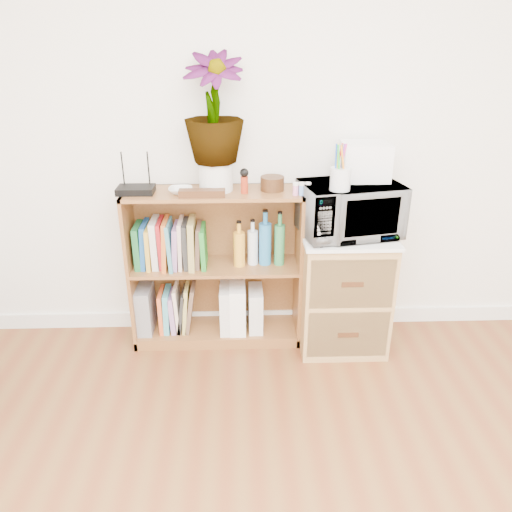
{
  "coord_description": "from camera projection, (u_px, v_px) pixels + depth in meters",
  "views": [
    {
      "loc": [
        -0.2,
        -0.57,
        1.76
      ],
      "look_at": [
        -0.12,
        1.95,
        0.62
      ],
      "focal_mm": 35.0,
      "sensor_mm": 36.0,
      "label": 1
    }
  ],
  "objects": [
    {
      "name": "wicker_unit",
      "position": [
        342.0,
        291.0,
        2.96
      ],
      "size": [
        0.5,
        0.45,
        0.7
      ],
      "primitive_type": "cube",
      "color": "#9E7542",
      "rests_on": "ground"
    },
    {
      "name": "plant_pot",
      "position": [
        216.0,
        176.0,
        2.75
      ],
      "size": [
        0.19,
        0.19,
        0.16
      ],
      "primitive_type": "cylinder",
      "color": "silver",
      "rests_on": "bookshelf"
    },
    {
      "name": "cookbooks",
      "position": [
        171.0,
        244.0,
        2.88
      ],
      "size": [
        0.41,
        0.2,
        0.29
      ],
      "color": "#1A6330",
      "rests_on": "bookshelf"
    },
    {
      "name": "microwave",
      "position": [
        349.0,
        209.0,
        2.74
      ],
      "size": [
        0.59,
        0.45,
        0.29
      ],
      "primitive_type": "imported",
      "rotation": [
        0.0,
        0.0,
        0.2
      ],
      "color": "silver",
      "rests_on": "wicker_unit"
    },
    {
      "name": "white_bowl",
      "position": [
        180.0,
        190.0,
        2.72
      ],
      "size": [
        0.13,
        0.13,
        0.03
      ],
      "primitive_type": "imported",
      "color": "silver",
      "rests_on": "bookshelf"
    },
    {
      "name": "lower_books",
      "position": [
        177.0,
        309.0,
        3.06
      ],
      "size": [
        0.22,
        0.19,
        0.3
      ],
      "color": "#E05727",
      "rests_on": "bookshelf"
    },
    {
      "name": "bookshelf",
      "position": [
        216.0,
        268.0,
        2.96
      ],
      "size": [
        1.0,
        0.3,
        0.95
      ],
      "primitive_type": "cube",
      "color": "brown",
      "rests_on": "ground"
    },
    {
      "name": "trinket_box",
      "position": [
        202.0,
        193.0,
        2.66
      ],
      "size": [
        0.25,
        0.06,
        0.04
      ],
      "primitive_type": "cube",
      "color": "#341B0E",
      "rests_on": "bookshelf"
    },
    {
      "name": "kokeshi_doll",
      "position": [
        244.0,
        185.0,
        2.71
      ],
      "size": [
        0.04,
        0.04,
        0.09
      ],
      "primitive_type": "cylinder",
      "color": "maroon",
      "rests_on": "bookshelf"
    },
    {
      "name": "potted_plant",
      "position": [
        214.0,
        108.0,
        2.6
      ],
      "size": [
        0.32,
        0.32,
        0.57
      ],
      "primitive_type": "imported",
      "color": "#347F33",
      "rests_on": "plant_pot"
    },
    {
      "name": "wooden_bowl",
      "position": [
        272.0,
        183.0,
        2.76
      ],
      "size": [
        0.13,
        0.13,
        0.08
      ],
      "primitive_type": "cylinder",
      "color": "#371D0F",
      "rests_on": "bookshelf"
    },
    {
      "name": "pen_cup",
      "position": [
        340.0,
        179.0,
        2.55
      ],
      "size": [
        0.11,
        0.11,
        0.12
      ],
      "primitive_type": "cylinder",
      "color": "silver",
      "rests_on": "microwave"
    },
    {
      "name": "small_appliance",
      "position": [
        365.0,
        161.0,
        2.72
      ],
      "size": [
        0.26,
        0.21,
        0.2
      ],
      "primitive_type": "cube",
      "color": "white",
      "rests_on": "microwave"
    },
    {
      "name": "paint_jars",
      "position": [
        302.0,
        190.0,
        2.68
      ],
      "size": [
        0.11,
        0.04,
        0.06
      ],
      "primitive_type": "cube",
      "color": "pink",
      "rests_on": "bookshelf"
    },
    {
      "name": "magazine_holder_left",
      "position": [
        228.0,
        307.0,
        3.06
      ],
      "size": [
        0.09,
        0.23,
        0.29
      ],
      "primitive_type": "cube",
      "color": "silver",
      "rests_on": "bookshelf"
    },
    {
      "name": "router",
      "position": [
        136.0,
        190.0,
        2.72
      ],
      "size": [
        0.2,
        0.14,
        0.04
      ],
      "primitive_type": "cube",
      "color": "black",
      "rests_on": "bookshelf"
    },
    {
      "name": "magazine_holder_mid",
      "position": [
        238.0,
        306.0,
        3.06
      ],
      "size": [
        0.1,
        0.24,
        0.3
      ],
      "primitive_type": "cube",
      "color": "white",
      "rests_on": "bookshelf"
    },
    {
      "name": "liquor_bottles",
      "position": [
        260.0,
        241.0,
        2.89
      ],
      "size": [
        0.3,
        0.07,
        0.32
      ],
      "color": "gold",
      "rests_on": "bookshelf"
    },
    {
      "name": "file_box",
      "position": [
        146.0,
        308.0,
        3.05
      ],
      "size": [
        0.09,
        0.23,
        0.29
      ],
      "primitive_type": "cube",
      "color": "gray",
      "rests_on": "bookshelf"
    },
    {
      "name": "skirting_board",
      "position": [
        272.0,
        317.0,
        3.27
      ],
      "size": [
        4.0,
        0.02,
        0.1
      ],
      "primitive_type": "cube",
      "color": "white",
      "rests_on": "ground"
    },
    {
      "name": "magazine_holder_right",
      "position": [
        256.0,
        308.0,
        3.07
      ],
      "size": [
        0.08,
        0.21,
        0.26
      ],
      "primitive_type": "cube",
      "color": "silver",
      "rests_on": "bookshelf"
    }
  ]
}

